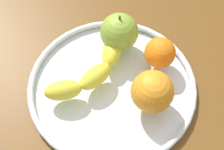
{
  "coord_description": "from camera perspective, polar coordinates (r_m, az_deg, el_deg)",
  "views": [
    {
      "loc": [
        -28.88,
        -16.45,
        56.68
      ],
      "look_at": [
        0.0,
        0.0,
        4.8
      ],
      "focal_mm": 52.9,
      "sensor_mm": 36.0,
      "label": 1
    }
  ],
  "objects": [
    {
      "name": "ground_plane",
      "position": [
        0.67,
        0.0,
        -3.12
      ],
      "size": [
        115.78,
        115.78,
        4.0
      ],
      "primitive_type": "cube",
      "color": "brown"
    },
    {
      "name": "fruit_bowl",
      "position": [
        0.65,
        0.0,
        -1.85
      ],
      "size": [
        33.13,
        33.13,
        1.8
      ],
      "color": "silver",
      "rests_on": "ground_plane"
    },
    {
      "name": "banana",
      "position": [
        0.64,
        -3.49,
        0.73
      ],
      "size": [
        20.33,
        10.29,
        3.74
      ],
      "rotation": [
        0.0,
        0.0,
        -0.28
      ],
      "color": "yellow",
      "rests_on": "fruit_bowl"
    },
    {
      "name": "apple",
      "position": [
        0.67,
        1.26,
        7.42
      ],
      "size": [
        7.76,
        7.76,
        8.56
      ],
      "color": "#83AA38",
      "rests_on": "fruit_bowl"
    },
    {
      "name": "orange_front_left",
      "position": [
        0.59,
        7.17,
        -2.54
      ],
      "size": [
        7.82,
        7.82,
        7.82
      ],
      "primitive_type": "sphere",
      "color": "orange",
      "rests_on": "fruit_bowl"
    },
    {
      "name": "orange_back_right",
      "position": [
        0.65,
        8.28,
        3.82
      ],
      "size": [
        6.17,
        6.17,
        6.17
      ],
      "primitive_type": "sphere",
      "color": "orange",
      "rests_on": "fruit_bowl"
    }
  ]
}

